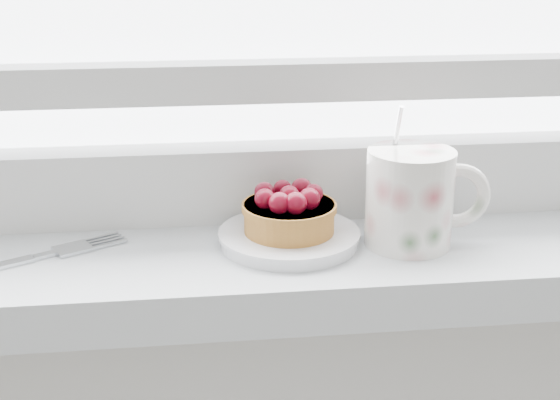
{
  "coord_description": "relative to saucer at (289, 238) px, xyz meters",
  "views": [
    {
      "loc": [
        -0.1,
        1.27,
        1.21
      ],
      "look_at": [
        -0.03,
        1.88,
        0.99
      ],
      "focal_mm": 50.0,
      "sensor_mm": 36.0,
      "label": 1
    }
  ],
  "objects": [
    {
      "name": "saucer",
      "position": [
        0.0,
        0.0,
        0.0
      ],
      "size": [
        0.12,
        0.12,
        0.01
      ],
      "primitive_type": "cylinder",
      "color": "white",
      "rests_on": "windowsill"
    },
    {
      "name": "raspberry_tart",
      "position": [
        -0.0,
        -0.0,
        0.02
      ],
      "size": [
        0.08,
        0.08,
        0.04
      ],
      "color": "#995E21",
      "rests_on": "saucer"
    },
    {
      "name": "floral_mug",
      "position": [
        0.11,
        -0.01,
        0.04
      ],
      "size": [
        0.11,
        0.08,
        0.12
      ],
      "color": "white",
      "rests_on": "windowsill"
    },
    {
      "name": "fork",
      "position": [
        -0.23,
        -0.02,
        -0.0
      ],
      "size": [
        0.18,
        0.11,
        0.0
      ],
      "color": "silver",
      "rests_on": "windowsill"
    }
  ]
}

